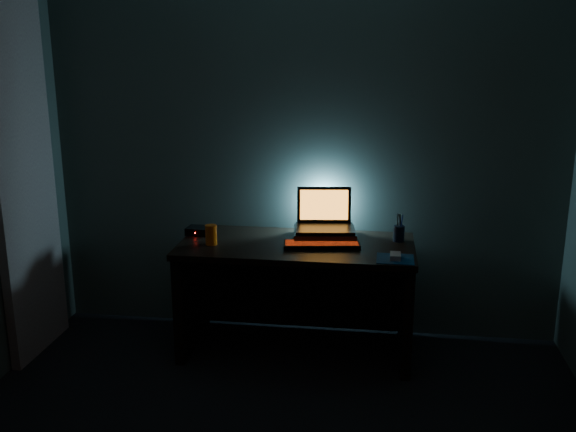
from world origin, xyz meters
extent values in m
cube|color=#434D46|center=(0.00, 2.00, 1.25)|extent=(3.50, 0.00, 2.50)
cube|color=black|center=(0.00, 1.62, 0.73)|extent=(1.50, 0.70, 0.04)
cube|color=black|center=(-0.71, 1.62, 0.35)|extent=(0.06, 0.64, 0.71)
cube|color=black|center=(0.71, 1.62, 0.35)|extent=(0.06, 0.64, 0.71)
cube|color=black|center=(0.00, 1.95, 0.35)|extent=(1.38, 0.02, 0.65)
cube|color=#C3AC9C|center=(-1.71, 1.42, 1.15)|extent=(0.06, 0.65, 2.30)
cube|color=black|center=(0.17, 1.75, 0.78)|extent=(0.43, 0.35, 0.06)
cube|color=black|center=(0.17, 1.75, 0.82)|extent=(0.41, 0.31, 0.02)
cube|color=black|center=(0.15, 1.88, 0.95)|extent=(0.36, 0.09, 0.24)
cube|color=orange|center=(0.15, 1.87, 0.95)|extent=(0.32, 0.07, 0.20)
cube|color=black|center=(0.17, 1.57, 0.76)|extent=(0.50, 0.22, 0.03)
cube|color=red|center=(0.17, 1.57, 0.78)|extent=(0.47, 0.20, 0.00)
cube|color=navy|center=(0.62, 1.39, 0.75)|extent=(0.22, 0.20, 0.00)
cube|color=gray|center=(0.62, 1.39, 0.77)|extent=(0.06, 0.10, 0.03)
cylinder|color=black|center=(0.65, 1.76, 0.80)|extent=(0.08, 0.08, 0.10)
cylinder|color=#FC600D|center=(-0.54, 1.52, 0.81)|extent=(0.10, 0.10, 0.13)
cube|color=black|center=(-0.68, 1.73, 0.77)|extent=(0.16, 0.13, 0.05)
sphere|color=#FF0C07|center=(-0.69, 1.67, 0.77)|extent=(0.01, 0.01, 0.01)
camera|label=1|loc=(0.49, -2.28, 1.98)|focal=40.00mm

